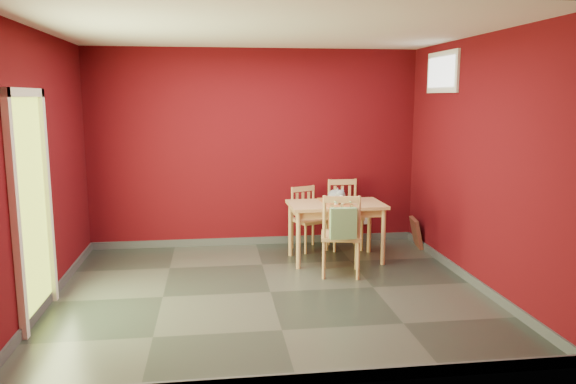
{
  "coord_description": "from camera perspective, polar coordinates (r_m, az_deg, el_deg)",
  "views": [
    {
      "loc": [
        -0.57,
        -5.68,
        2.05
      ],
      "look_at": [
        0.25,
        0.45,
        1.0
      ],
      "focal_mm": 35.0,
      "sensor_mm": 36.0,
      "label": 1
    }
  ],
  "objects": [
    {
      "name": "ground",
      "position": [
        6.07,
        -1.8,
        -10.12
      ],
      "size": [
        4.5,
        4.5,
        0.0
      ],
      "primitive_type": "plane",
      "color": "#2D342D",
      "rests_on": "ground"
    },
    {
      "name": "cat",
      "position": [
        7.08,
        4.97,
        -0.16
      ],
      "size": [
        0.38,
        0.5,
        0.22
      ],
      "primitive_type": null,
      "rotation": [
        0.0,
        0.0,
        -0.36
      ],
      "color": "slate",
      "rests_on": "table_runner"
    },
    {
      "name": "chair_far_left",
      "position": [
        7.62,
        2.04,
        -2.62
      ],
      "size": [
        0.52,
        0.52,
        0.85
      ],
      "color": "tan",
      "rests_on": "ground"
    },
    {
      "name": "outlet_plate",
      "position": [
        8.16,
        7.99,
        -2.84
      ],
      "size": [
        0.08,
        0.02,
        0.12
      ],
      "primitive_type": "cube",
      "color": "silver",
      "rests_on": "room_shell"
    },
    {
      "name": "picture_frame",
      "position": [
        7.97,
        12.89,
        -4.04
      ],
      "size": [
        0.19,
        0.41,
        0.4
      ],
      "color": "brown",
      "rests_on": "ground"
    },
    {
      "name": "window",
      "position": [
        7.25,
        15.39,
        11.66
      ],
      "size": [
        0.05,
        0.9,
        0.5
      ],
      "color": "white",
      "rests_on": "room_shell"
    },
    {
      "name": "doorway",
      "position": [
        5.61,
        -24.67,
        -0.75
      ],
      "size": [
        0.06,
        1.01,
        2.13
      ],
      "color": "#B7D838",
      "rests_on": "ground"
    },
    {
      "name": "tote_bag",
      "position": [
        6.24,
        5.62,
        -3.17
      ],
      "size": [
        0.29,
        0.18,
        0.42
      ],
      "color": "#69915F",
      "rests_on": "chair_near"
    },
    {
      "name": "chair_far_right",
      "position": [
        7.73,
        5.75,
        -2.17
      ],
      "size": [
        0.44,
        0.44,
        0.93
      ],
      "color": "tan",
      "rests_on": "ground"
    },
    {
      "name": "room_shell",
      "position": [
        6.05,
        -1.8,
        -9.67
      ],
      "size": [
        4.5,
        4.5,
        4.5
      ],
      "color": "#4D070D",
      "rests_on": "ground"
    },
    {
      "name": "dining_table",
      "position": [
        7.07,
        4.9,
        -1.86
      ],
      "size": [
        1.2,
        0.72,
        0.74
      ],
      "color": "tan",
      "rests_on": "ground"
    },
    {
      "name": "table_runner",
      "position": [
        6.95,
        5.11,
        -1.75
      ],
      "size": [
        0.36,
        0.72,
        0.36
      ],
      "color": "#C06731",
      "rests_on": "dining_table"
    },
    {
      "name": "chair_near",
      "position": [
        6.5,
        5.41,
        -4.27
      ],
      "size": [
        0.53,
        0.53,
        0.97
      ],
      "color": "tan",
      "rests_on": "ground"
    }
  ]
}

